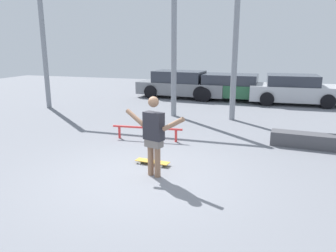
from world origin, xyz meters
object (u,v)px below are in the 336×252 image
at_px(skateboarder, 154,133).
at_px(parked_car_grey, 181,85).
at_px(grind_rail, 147,130).
at_px(parked_car_green, 233,87).
at_px(parked_car_silver, 294,90).
at_px(grind_box, 317,141).
at_px(skateboard, 152,162).

xyz_separation_m(skateboarder, parked_car_grey, (-2.12, 10.02, -0.27)).
height_order(grind_rail, parked_car_green, parked_car_green).
xyz_separation_m(parked_car_grey, parked_car_silver, (5.33, -0.23, -0.01)).
distance_m(parked_car_green, parked_car_silver, 2.77).
relative_size(parked_car_grey, parked_car_silver, 1.13).
bearing_deg(parked_car_grey, parked_car_green, 4.17).
height_order(skateboarder, grind_box, skateboarder).
relative_size(skateboard, parked_car_green, 0.17).
bearing_deg(parked_car_grey, grind_box, -47.69).
height_order(grind_box, grind_rail, grind_rail).
bearing_deg(grind_box, skateboard, -146.95).
height_order(skateboard, grind_box, grind_box).
distance_m(skateboard, parked_car_silver, 9.84).
bearing_deg(parked_car_grey, parked_car_silver, 1.74).
relative_size(skateboarder, skateboard, 2.05).
relative_size(skateboarder, grind_rail, 0.81).
bearing_deg(grind_box, parked_car_green, 112.79).
relative_size(skateboard, grind_rail, 0.40).
relative_size(grind_box, grind_rail, 1.13).
bearing_deg(grind_rail, parked_car_grey, 97.90).
xyz_separation_m(grind_box, grind_rail, (-4.46, -0.60, 0.11)).
height_order(grind_box, parked_car_silver, parked_car_silver).
relative_size(grind_box, parked_car_silver, 0.57).
xyz_separation_m(skateboard, parked_car_green, (0.70, 9.42, 0.55)).
bearing_deg(grind_rail, parked_car_green, 78.86).
bearing_deg(parked_car_silver, skateboarder, -110.27).
bearing_deg(grind_rail, skateboard, -65.78).
bearing_deg(skateboard, parked_car_green, 91.41).
distance_m(skateboarder, parked_car_silver, 10.31).
bearing_deg(parked_car_grey, skateboard, -74.64).
distance_m(skateboard, parked_car_green, 9.46).
relative_size(skateboarder, parked_car_silver, 0.41).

